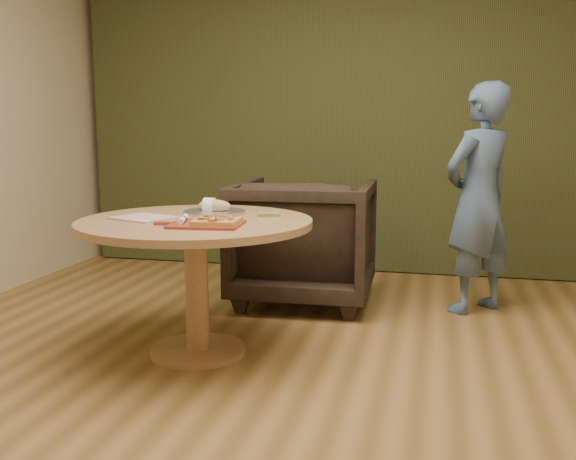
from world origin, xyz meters
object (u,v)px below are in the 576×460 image
(pizza_paddle, at_px, (204,224))
(bread_roll, at_px, (213,206))
(cutlery_roll, at_px, (183,219))
(pedestal_table, at_px, (196,245))
(flatbread_pizza, at_px, (217,221))
(person_standing, at_px, (479,199))
(armchair, at_px, (304,234))
(serving_tray, at_px, (215,212))

(pizza_paddle, height_order, bread_roll, bread_roll)
(pizza_paddle, bearing_deg, cutlery_roll, 174.34)
(pedestal_table, bearing_deg, flatbread_pizza, -45.61)
(pizza_paddle, distance_m, person_standing, 1.98)
(pizza_paddle, xyz_separation_m, person_standing, (1.40, 1.40, 0.01))
(pizza_paddle, relative_size, person_standing, 0.30)
(flatbread_pizza, bearing_deg, armchair, 83.06)
(serving_tray, xyz_separation_m, armchair, (0.33, 0.92, -0.27))
(cutlery_roll, distance_m, person_standing, 2.06)
(pizza_paddle, distance_m, flatbread_pizza, 0.07)
(serving_tray, xyz_separation_m, person_standing, (1.50, 0.96, 0.01))
(cutlery_roll, height_order, armchair, armchair)
(flatbread_pizza, height_order, bread_roll, bread_roll)
(pizza_paddle, distance_m, cutlery_roll, 0.12)
(flatbread_pizza, relative_size, serving_tray, 0.67)
(pedestal_table, bearing_deg, armchair, 73.01)
(flatbread_pizza, height_order, armchair, armchair)
(cutlery_roll, height_order, bread_roll, bread_roll)
(cutlery_roll, distance_m, serving_tray, 0.44)
(pedestal_table, height_order, serving_tray, serving_tray)
(pedestal_table, relative_size, person_standing, 0.83)
(flatbread_pizza, relative_size, armchair, 0.25)
(flatbread_pizza, xyz_separation_m, person_standing, (1.34, 1.40, -0.01))
(bread_roll, height_order, person_standing, person_standing)
(cutlery_roll, bearing_deg, serving_tray, 75.01)
(pizza_paddle, xyz_separation_m, cutlery_roll, (-0.11, 0.00, 0.02))
(pizza_paddle, relative_size, bread_roll, 2.37)
(flatbread_pizza, distance_m, cutlery_roll, 0.18)
(person_standing, bearing_deg, flatbread_pizza, 1.40)
(bread_roll, relative_size, armchair, 0.20)
(bread_roll, distance_m, person_standing, 1.79)
(person_standing, bearing_deg, cutlery_roll, -2.22)
(armchair, bearing_deg, person_standing, -179.75)
(armchair, bearing_deg, bread_roll, 68.31)
(flatbread_pizza, distance_m, person_standing, 1.93)
(pedestal_table, xyz_separation_m, bread_roll, (0.01, 0.24, 0.18))
(cutlery_roll, relative_size, armchair, 0.20)
(serving_tray, height_order, armchair, armchair)
(pedestal_table, distance_m, armchair, 1.23)
(cutlery_roll, height_order, serving_tray, cutlery_roll)
(cutlery_roll, bearing_deg, pedestal_table, 79.94)
(pedestal_table, distance_m, pizza_paddle, 0.28)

